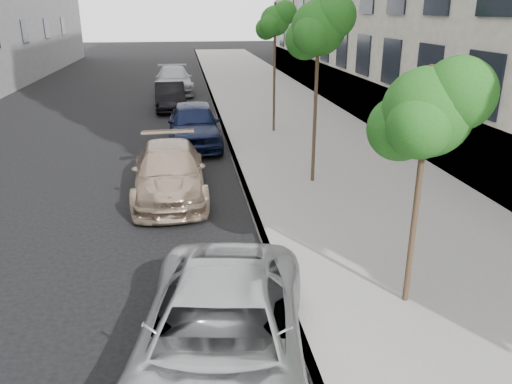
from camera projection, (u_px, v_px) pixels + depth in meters
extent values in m
cube|color=gray|center=(264.00, 95.00, 29.74)|extent=(6.40, 72.00, 0.14)
cube|color=#9E9B93|center=(211.00, 96.00, 29.32)|extent=(0.15, 72.00, 0.14)
cylinder|color=#38281C|center=(418.00, 192.00, 7.98)|extent=(0.10, 0.10, 3.98)
sphere|color=#164C13|center=(427.00, 112.00, 7.53)|extent=(1.38, 1.38, 1.38)
sphere|color=#164C13|center=(458.00, 94.00, 7.29)|extent=(1.10, 1.10, 1.10)
sphere|color=#164C13|center=(400.00, 129.00, 7.83)|extent=(1.03, 1.03, 1.03)
cylinder|color=#38281C|center=(316.00, 96.00, 13.85)|extent=(0.10, 0.10, 4.97)
sphere|color=#164C13|center=(319.00, 28.00, 13.23)|extent=(1.45, 1.45, 1.45)
sphere|color=#164C13|center=(334.00, 16.00, 12.99)|extent=(1.16, 1.16, 1.16)
sphere|color=#164C13|center=(305.00, 39.00, 13.53)|extent=(1.09, 1.09, 1.09)
cylinder|color=#38281C|center=(274.00, 69.00, 19.88)|extent=(0.10, 0.10, 5.03)
sphere|color=#164C13|center=(275.00, 21.00, 19.25)|extent=(1.14, 1.14, 1.14)
sphere|color=#164C13|center=(285.00, 13.00, 19.01)|extent=(0.91, 0.91, 0.91)
sphere|color=#164C13|center=(266.00, 29.00, 19.55)|extent=(0.86, 0.86, 0.86)
imported|color=#BBBDC0|center=(221.00, 339.00, 6.73)|extent=(3.12, 5.34, 1.40)
imported|color=tan|center=(169.00, 172.00, 13.69)|extent=(2.06, 4.82, 1.39)
imported|color=black|center=(194.00, 124.00, 18.83)|extent=(1.98, 4.79, 1.62)
imported|color=black|center=(170.00, 96.00, 25.62)|extent=(1.64, 4.28, 1.39)
imported|color=#9C9FA4|center=(174.00, 80.00, 30.65)|extent=(2.42, 5.51, 1.57)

